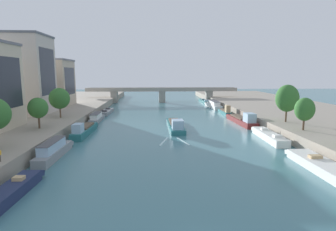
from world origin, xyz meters
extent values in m
cube|color=gray|center=(-38.79, 55.00, 1.16)|extent=(36.00, 170.00, 2.32)
cube|color=gray|center=(38.79, 55.00, 1.16)|extent=(36.00, 170.00, 2.32)
cube|color=#23666B|center=(1.40, 45.68, 0.46)|extent=(3.27, 16.82, 0.92)
cube|color=#23666B|center=(1.33, 54.43, 0.55)|extent=(2.98, 1.23, 0.82)
cube|color=#23666B|center=(1.40, 45.68, 0.95)|extent=(3.33, 16.82, 0.06)
cube|color=#9EBCD6|center=(1.45, 39.97, 1.94)|extent=(2.37, 3.38, 1.90)
cube|color=black|center=(1.44, 41.66, 2.22)|extent=(1.88, 0.05, 0.53)
cube|color=brown|center=(1.39, 47.36, 1.16)|extent=(2.51, 8.76, 0.36)
cylinder|color=#232328|center=(1.91, 40.64, 1.53)|extent=(0.07, 0.07, 1.10)
cube|color=silver|center=(1.83, 32.99, 0.01)|extent=(2.05, 5.86, 0.03)
cube|color=silver|center=(-1.77, 32.96, 0.01)|extent=(1.95, 5.88, 0.03)
cube|color=#1E284C|center=(-18.44, 9.93, 0.59)|extent=(2.59, 11.11, 1.19)
cube|color=#1E284C|center=(-18.23, 15.80, 0.71)|extent=(2.14, 1.32, 0.96)
cube|color=#1E284C|center=(-18.44, 9.93, 1.22)|extent=(2.63, 11.11, 0.06)
cube|color=tan|center=(-18.35, 12.36, 1.45)|extent=(1.13, 0.94, 0.40)
cube|color=gray|center=(-18.86, 24.08, 0.63)|extent=(2.23, 11.04, 1.26)
cube|color=gray|center=(-18.77, 29.93, 0.76)|extent=(1.97, 1.29, 1.00)
cube|color=gray|center=(-18.86, 24.08, 1.29)|extent=(2.27, 11.04, 0.06)
cube|color=#9EBCD6|center=(-18.87, 23.53, 2.00)|extent=(1.79, 7.07, 1.36)
cube|color=#4C4C51|center=(-18.87, 23.53, 2.72)|extent=(1.92, 7.29, 0.08)
cylinder|color=#232328|center=(-18.60, 20.77, 1.87)|extent=(0.07, 0.07, 1.10)
cube|color=#23666B|center=(-18.20, 39.93, 0.64)|extent=(2.58, 13.23, 1.29)
cube|color=#23666B|center=(-18.04, 46.87, 0.77)|extent=(2.19, 1.31, 1.01)
cube|color=#23666B|center=(-18.20, 39.93, 1.32)|extent=(2.62, 13.23, 0.06)
cube|color=#9EBCD6|center=(-18.30, 35.45, 2.22)|extent=(1.77, 2.67, 1.74)
cube|color=black|center=(-18.27, 36.78, 2.48)|extent=(1.37, 0.06, 0.49)
cube|color=brown|center=(-18.17, 41.25, 1.53)|extent=(1.93, 6.89, 0.36)
cylinder|color=#232328|center=(-17.95, 35.97, 1.90)|extent=(0.07, 0.07, 1.10)
cube|color=gray|center=(-18.96, 55.57, 0.46)|extent=(2.45, 10.98, 0.92)
cube|color=gray|center=(-19.03, 61.40, 0.55)|extent=(2.21, 1.23, 0.82)
cube|color=gray|center=(-18.96, 55.57, 0.95)|extent=(2.49, 10.99, 0.06)
cube|color=white|center=(-18.95, 55.02, 1.59)|extent=(1.98, 7.04, 1.21)
cube|color=#4C4C51|center=(-18.95, 55.02, 2.24)|extent=(2.12, 7.25, 0.08)
cylinder|color=#232328|center=(-18.57, 52.29, 1.53)|extent=(0.07, 0.07, 1.10)
cube|color=gray|center=(-18.65, 69.05, 0.53)|extent=(2.69, 11.71, 1.06)
cube|color=gray|center=(-18.52, 75.23, 0.64)|extent=(2.34, 1.28, 0.90)
cube|color=gray|center=(-18.65, 69.05, 1.09)|extent=(2.74, 11.71, 0.06)
cube|color=#38383D|center=(-18.59, 71.61, 1.32)|extent=(1.24, 0.93, 0.40)
cube|color=#38383D|center=(-18.72, 65.78, 1.36)|extent=(1.37, 1.13, 0.48)
cylinder|color=#232328|center=(-18.35, 65.54, 1.67)|extent=(0.07, 0.07, 1.10)
cube|color=silver|center=(18.48, 14.59, 0.59)|extent=(3.40, 15.99, 1.18)
cube|color=silver|center=(18.44, 22.93, 0.71)|extent=(3.15, 1.26, 0.96)
cube|color=silver|center=(18.48, 14.59, 1.21)|extent=(3.47, 15.99, 0.06)
cube|color=tan|center=(18.46, 18.11, 1.44)|extent=(1.66, 0.91, 0.40)
cube|color=silver|center=(18.68, 33.27, 0.65)|extent=(2.95, 12.65, 1.29)
cube|color=silver|center=(18.91, 39.90, 0.77)|extent=(2.44, 1.35, 1.02)
cube|color=silver|center=(18.68, 33.27, 1.32)|extent=(3.01, 12.65, 0.06)
cube|color=white|center=(18.78, 36.04, 1.55)|extent=(1.29, 0.94, 0.40)
cube|color=white|center=(18.56, 29.75, 1.59)|extent=(1.42, 1.15, 0.48)
cylinder|color=#232328|center=(18.93, 29.49, 1.90)|extent=(0.07, 0.07, 1.10)
cube|color=maroon|center=(18.77, 50.40, 0.60)|extent=(3.46, 15.54, 1.21)
cube|color=maroon|center=(18.45, 58.46, 0.72)|extent=(2.76, 1.36, 0.97)
cube|color=maroon|center=(18.77, 50.40, 1.24)|extent=(3.52, 15.54, 0.06)
cube|color=#9EBCD6|center=(18.98, 45.16, 2.34)|extent=(2.26, 3.17, 2.14)
cube|color=black|center=(18.92, 46.71, 2.66)|extent=(1.71, 0.10, 0.60)
cube|color=brown|center=(18.71, 51.94, 1.45)|extent=(2.54, 8.11, 0.36)
cylinder|color=#232328|center=(19.38, 45.79, 1.82)|extent=(0.07, 0.07, 1.10)
cube|color=#23666B|center=(18.45, 65.61, 0.51)|extent=(1.86, 9.07, 1.02)
cube|color=#23666B|center=(18.38, 70.48, 0.61)|extent=(1.65, 1.24, 0.87)
cube|color=#23666B|center=(18.45, 65.61, 1.05)|extent=(1.89, 9.07, 0.06)
cube|color=tan|center=(18.50, 62.54, 2.15)|extent=(1.32, 1.83, 2.15)
cube|color=black|center=(18.49, 63.45, 2.48)|extent=(1.03, 0.05, 0.60)
cube|color=brown|center=(18.44, 66.52, 1.26)|extent=(1.41, 4.72, 0.36)
cylinder|color=#232328|center=(18.75, 62.90, 1.63)|extent=(0.07, 0.07, 1.10)
cube|color=silver|center=(18.56, 82.34, 0.65)|extent=(3.18, 15.93, 1.29)
cube|color=silver|center=(18.34, 90.62, 0.78)|extent=(2.64, 1.34, 1.02)
cube|color=silver|center=(18.56, 82.34, 1.32)|extent=(3.23, 15.93, 0.06)
cube|color=white|center=(18.58, 81.55, 1.98)|extent=(2.53, 10.21, 1.24)
cube|color=#4C4C51|center=(18.58, 81.55, 2.64)|extent=(2.70, 10.52, 0.08)
cylinder|color=#232328|center=(19.10, 77.60, 1.90)|extent=(0.07, 0.07, 1.10)
cube|color=#23666B|center=(18.40, 99.38, 0.51)|extent=(2.89, 12.51, 1.02)
cube|color=#23666B|center=(18.17, 105.94, 0.61)|extent=(2.37, 1.30, 0.87)
cube|color=#23666B|center=(18.40, 99.38, 1.05)|extent=(2.94, 12.51, 0.06)
cube|color=#9EBCD6|center=(18.30, 102.11, 1.28)|extent=(1.26, 0.94, 0.40)
cube|color=#9EBCD6|center=(18.53, 95.90, 1.32)|extent=(1.38, 1.15, 0.48)
cylinder|color=#232328|center=(18.90, 95.67, 1.63)|extent=(0.07, 0.07, 1.10)
cylinder|color=brown|center=(-25.49, 35.29, 3.75)|extent=(0.35, 0.35, 2.86)
ellipsoid|color=#336B2D|center=(-25.49, 35.29, 6.25)|extent=(3.65, 3.65, 3.91)
cylinder|color=brown|center=(-25.78, 47.97, 3.91)|extent=(0.33, 0.33, 3.19)
ellipsoid|color=#336B2D|center=(-25.78, 47.97, 6.86)|extent=(4.73, 4.73, 4.94)
cylinder|color=brown|center=(23.97, 31.03, 3.67)|extent=(0.35, 0.35, 2.72)
ellipsoid|color=#336B2D|center=(23.97, 31.03, 6.21)|extent=(3.52, 3.52, 4.28)
cylinder|color=brown|center=(24.92, 39.59, 4.08)|extent=(0.36, 0.36, 3.52)
ellipsoid|color=#336B2D|center=(24.92, 39.59, 7.43)|extent=(4.79, 4.79, 5.82)
cube|color=#232833|center=(-30.22, 34.55, 10.99)|extent=(0.04, 10.00, 9.46)
cube|color=#BCB2A8|center=(-37.05, 54.94, 12.13)|extent=(12.79, 11.74, 19.62)
cube|color=#565B66|center=(-37.05, 54.94, 22.18)|extent=(13.17, 12.09, 0.50)
cube|color=#232833|center=(-30.63, 54.94, 13.11)|extent=(0.04, 9.39, 11.77)
cube|color=#B2A38E|center=(-37.05, 72.40, 9.47)|extent=(12.93, 12.35, 14.31)
cube|color=slate|center=(-37.05, 72.40, 16.88)|extent=(13.32, 12.72, 0.50)
cube|color=#232833|center=(-30.56, 72.40, 10.19)|extent=(0.04, 9.88, 8.59)
cube|color=gray|center=(0.00, 101.62, 5.25)|extent=(65.59, 4.40, 0.60)
cube|color=gray|center=(0.00, 99.62, 6.00)|extent=(65.59, 0.30, 0.90)
cube|color=gray|center=(0.00, 103.62, 6.00)|extent=(65.59, 0.30, 0.90)
cube|color=gray|center=(-20.79, 101.62, 2.47)|extent=(2.80, 3.60, 4.95)
cube|color=gray|center=(0.00, 101.62, 2.47)|extent=(2.80, 3.60, 4.95)
cube|color=gray|center=(20.79, 101.62, 2.47)|extent=(2.80, 3.60, 4.95)
cylinder|color=#473D33|center=(-21.88, 15.47, 2.74)|extent=(0.13, 0.13, 0.84)
cylinder|color=gold|center=(-21.78, 15.53, 3.44)|extent=(0.09, 0.09, 0.54)
camera|label=1|loc=(-3.58, -16.20, 12.75)|focal=28.70mm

